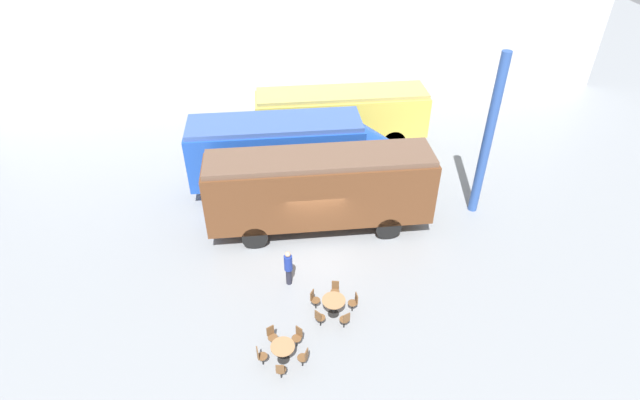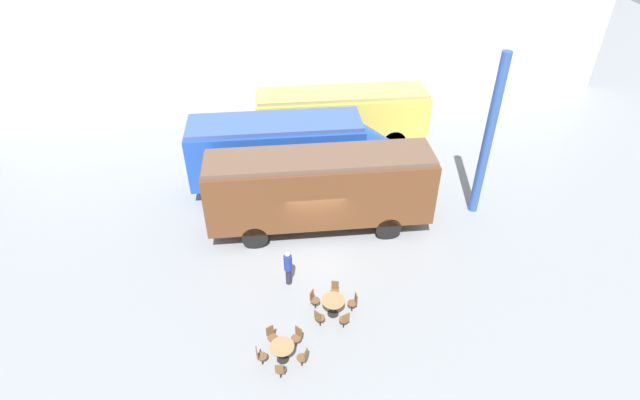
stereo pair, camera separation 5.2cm
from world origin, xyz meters
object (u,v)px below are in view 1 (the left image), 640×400
(passenger_coach_vintage, at_px, (342,113))
(cafe_chair_0, at_px, (354,301))
(streamlined_locomotive, at_px, (291,149))
(passenger_coach_wooden, at_px, (320,187))
(visitor_person, at_px, (288,267))
(cafe_table_mid, at_px, (283,349))
(cafe_table_near, at_px, (334,303))

(passenger_coach_vintage, height_order, cafe_chair_0, passenger_coach_vintage)
(passenger_coach_vintage, bearing_deg, streamlined_locomotive, -128.54)
(passenger_coach_wooden, height_order, visitor_person, passenger_coach_wooden)
(cafe_table_mid, xyz_separation_m, cafe_chair_0, (2.85, 1.97, -0.06))
(cafe_table_near, relative_size, visitor_person, 0.53)
(passenger_coach_vintage, height_order, cafe_table_mid, passenger_coach_vintage)
(passenger_coach_wooden, height_order, cafe_table_near, passenger_coach_wooden)
(passenger_coach_vintage, bearing_deg, visitor_person, -108.61)
(cafe_table_mid, xyz_separation_m, visitor_person, (0.42, 3.73, 0.36))
(cafe_table_near, bearing_deg, cafe_table_mid, -137.18)
(passenger_coach_wooden, distance_m, cafe_table_near, 5.60)
(streamlined_locomotive, height_order, passenger_coach_wooden, passenger_coach_wooden)
(cafe_chair_0, bearing_deg, cafe_table_mid, 28.44)
(cafe_table_mid, relative_size, visitor_person, 0.50)
(cafe_chair_0, bearing_deg, cafe_table_near, -0.00)
(streamlined_locomotive, bearing_deg, cafe_chair_0, -78.56)
(cafe_table_near, bearing_deg, passenger_coach_wooden, 89.50)
(passenger_coach_wooden, xyz_separation_m, visitor_person, (-1.66, -3.49, -1.40))
(streamlined_locomotive, xyz_separation_m, cafe_table_near, (0.99, -9.04, -1.62))
(cafe_table_near, relative_size, cafe_chair_0, 1.04)
(streamlined_locomotive, height_order, cafe_table_mid, streamlined_locomotive)
(passenger_coach_wooden, xyz_separation_m, cafe_table_near, (-0.05, -5.33, -1.72))
(visitor_person, bearing_deg, streamlined_locomotive, 85.10)
(cafe_chair_0, bearing_deg, visitor_person, -42.12)
(passenger_coach_wooden, relative_size, cafe_table_near, 11.17)
(cafe_chair_0, bearing_deg, streamlined_locomotive, -84.78)
(cafe_table_near, xyz_separation_m, cafe_table_mid, (-2.03, -1.88, -0.05))
(passenger_coach_vintage, height_order, streamlined_locomotive, streamlined_locomotive)
(streamlined_locomotive, xyz_separation_m, cafe_chair_0, (1.81, -8.95, -1.73))
(cafe_table_mid, height_order, cafe_chair_0, cafe_chair_0)
(cafe_table_near, distance_m, cafe_table_mid, 2.77)
(cafe_chair_0, xyz_separation_m, visitor_person, (-2.43, 1.76, 0.42))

